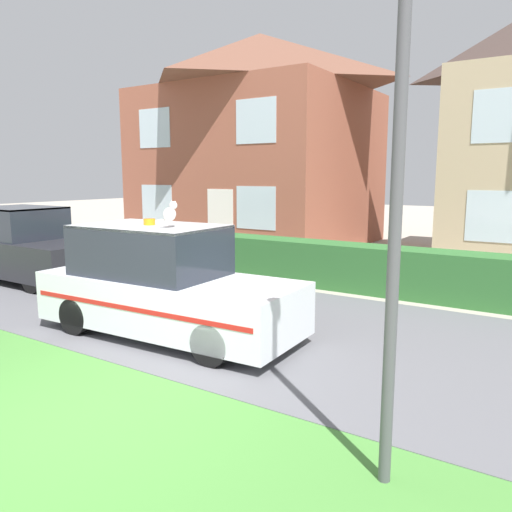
{
  "coord_description": "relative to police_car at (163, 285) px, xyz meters",
  "views": [
    {
      "loc": [
        4.15,
        -3.08,
        2.51
      ],
      "look_at": [
        -0.82,
        4.52,
        1.05
      ],
      "focal_mm": 35.0,
      "sensor_mm": 36.0,
      "label": 1
    }
  ],
  "objects": [
    {
      "name": "ground_plane",
      "position": [
        1.29,
        -2.55,
        -0.82
      ],
      "size": [
        80.0,
        80.0,
        0.0
      ],
      "primitive_type": "plane",
      "color": "#A89E8E"
    },
    {
      "name": "road_strip",
      "position": [
        1.29,
        1.31,
        -0.81
      ],
      "size": [
        28.0,
        5.24,
        0.01
      ],
      "primitive_type": "cube",
      "color": "#5B5B60",
      "rests_on": "ground"
    },
    {
      "name": "lawn_verge",
      "position": [
        1.29,
        -2.66,
        -0.81
      ],
      "size": [
        28.0,
        2.71,
        0.01
      ],
      "primitive_type": "cube",
      "color": "#478438",
      "rests_on": "ground"
    },
    {
      "name": "garden_hedge",
      "position": [
        0.12,
        4.68,
        -0.31
      ],
      "size": [
        13.5,
        0.87,
        1.01
      ],
      "primitive_type": "cube",
      "color": "#2D662D",
      "rests_on": "ground"
    },
    {
      "name": "police_car",
      "position": [
        0.0,
        0.0,
        0.0
      ],
      "size": [
        4.34,
        1.81,
        1.83
      ],
      "rotation": [
        0.0,
        0.0,
        0.04
      ],
      "color": "black",
      "rests_on": "road_strip"
    },
    {
      "name": "cat",
      "position": [
        0.32,
        -0.13,
        1.15
      ],
      "size": [
        0.2,
        0.35,
        0.3
      ],
      "rotation": [
        0.0,
        0.0,
        1.71
      ],
      "color": "silver",
      "rests_on": "police_car"
    },
    {
      "name": "neighbour_car_near",
      "position": [
        -5.77,
        1.3,
        -0.01
      ],
      "size": [
        4.4,
        1.74,
        1.76
      ],
      "rotation": [
        0.0,
        0.0,
        0.0
      ],
      "color": "black",
      "rests_on": "road_strip"
    },
    {
      "name": "house_left",
      "position": [
        -4.89,
        10.41,
        3.06
      ],
      "size": [
        7.83,
        7.14,
        7.61
      ],
      "color": "#93513D",
      "rests_on": "ground"
    },
    {
      "name": "street_lamp",
      "position": [
        4.24,
        -1.86,
        2.12
      ],
      "size": [
        0.24,
        0.24,
        4.98
      ],
      "color": "#4C4C51",
      "rests_on": "ground"
    }
  ]
}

